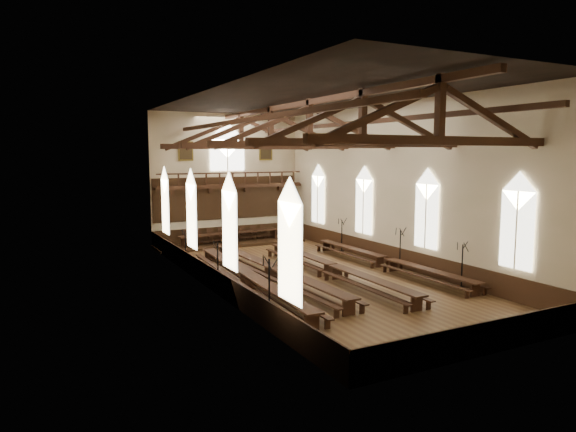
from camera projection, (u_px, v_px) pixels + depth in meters
name	position (u px, v px, depth m)	size (l,w,h in m)	color
ground	(309.00, 275.00, 29.29)	(26.00, 26.00, 0.00)	brown
room_walls	(309.00, 162.00, 28.51)	(26.00, 26.00, 26.00)	beige
wainscot_band	(309.00, 265.00, 29.21)	(12.00, 26.00, 1.20)	#391F11
side_windows	(309.00, 210.00, 28.83)	(11.85, 19.80, 4.50)	white
end_window	(227.00, 150.00, 39.80)	(2.80, 0.12, 3.80)	white
minstrels_gallery	(229.00, 192.00, 39.99)	(11.80, 1.24, 3.70)	#361A11
portraits	(227.00, 151.00, 39.81)	(7.75, 0.09, 1.45)	brown
roof_trusses	(310.00, 130.00, 28.29)	(11.70, 25.70, 2.80)	#361A11
refectory_row_a	(249.00, 277.00, 26.43)	(1.99, 15.04, 0.81)	#361A11
refectory_row_b	(272.00, 270.00, 28.10)	(1.89, 15.03, 0.81)	#361A11
refectory_row_c	(333.00, 268.00, 28.70)	(1.62, 14.65, 0.78)	#361A11
refectory_row_d	(386.00, 261.00, 30.78)	(1.56, 14.20, 0.73)	#361A11
dais	(231.00, 243.00, 39.15)	(11.40, 2.91, 0.19)	#391F11
high_table	(230.00, 234.00, 39.06)	(8.23, 1.65, 0.77)	#361A11
high_chairs	(227.00, 233.00, 39.78)	(6.80, 0.50, 1.07)	#361A11
candelabrum_left_near	(269.00, 303.00, 20.92)	(0.78, 0.87, 2.84)	black
candelabrum_left_mid	(218.00, 274.00, 26.42)	(0.71, 0.76, 2.50)	black
candelabrum_left_far	(186.00, 255.00, 31.67)	(0.67, 0.70, 2.31)	black
candelabrum_right_near	(462.00, 274.00, 26.32)	(0.73, 0.71, 2.44)	black
candelabrum_right_mid	(400.00, 257.00, 30.62)	(0.71, 0.78, 2.54)	black
candelabrum_right_far	(342.00, 242.00, 36.20)	(0.66, 0.74, 2.40)	black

